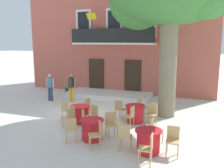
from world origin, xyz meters
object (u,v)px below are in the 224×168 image
Objects in this scene: cafe_chair_far_side_3 at (97,133)px; cafe_chair_far_side_1 at (86,119)px; cafe_table_middle at (148,141)px; cafe_table_front at (135,113)px; cafe_chair_front_0 at (120,108)px; cafe_chair_front_3 at (142,106)px; cafe_chair_middle_2 at (173,139)px; cafe_chair_front_2 at (152,113)px; ground_planter_left at (67,88)px; cafe_chair_far_side_0 at (111,123)px; cafe_chair_near_tree_0 at (70,116)px; cafe_chair_far_side_2 at (71,128)px; cafe_chair_middle_3 at (154,129)px; cafe_chair_middle_1 at (148,147)px; cafe_chair_middle_0 at (125,135)px; cafe_chair_front_1 at (130,115)px; pedestrian_mid_plaza at (71,86)px; cafe_chair_near_tree_3 at (66,109)px; cafe_table_near_tree at (80,114)px; pedestrian_near_entrance at (50,86)px; cafe_table_far_side at (92,129)px.

cafe_chair_far_side_1 is at bearing 129.85° from cafe_chair_far_side_3.
cafe_table_front is at bearing 112.44° from cafe_table_middle.
cafe_chair_front_0 is 1.00× the size of cafe_chair_front_3.
cafe_chair_middle_2 reaches higher than cafe_table_front.
cafe_chair_front_2 is (-1.13, 2.54, 0.00)m from cafe_chair_middle_2.
cafe_chair_front_2 is 1.60× the size of ground_planter_left.
cafe_chair_front_3 is 1.00× the size of cafe_chair_far_side_1.
cafe_chair_far_side_0 is 1.13m from cafe_chair_far_side_3.
cafe_chair_far_side_1 is 1.60× the size of ground_planter_left.
cafe_chair_near_tree_0 is 1.43m from cafe_chair_far_side_2.
cafe_chair_far_side_2 is (-2.77, -0.87, 0.00)m from cafe_chair_middle_3.
cafe_chair_middle_3 is at bearing 92.77° from cafe_chair_middle_1.
cafe_chair_near_tree_0 and cafe_chair_middle_0 have the same top height.
cafe_chair_near_tree_0 is at bearing -153.26° from cafe_chair_front_2.
cafe_chair_middle_0 reaches higher than ground_planter_left.
cafe_chair_middle_2 is 3.23m from cafe_table_front.
cafe_table_front is at bearing 173.92° from cafe_chair_front_2.
cafe_chair_far_side_3 is at bearing -102.38° from cafe_chair_front_1.
cafe_chair_front_3 and cafe_chair_far_side_3 have the same top height.
pedestrian_mid_plaza reaches higher than cafe_chair_far_side_0.
cafe_chair_middle_2 is 2.67m from cafe_chair_front_1.
ground_planter_left is (-4.40, 6.16, -0.21)m from cafe_chair_far_side_1.
cafe_chair_near_tree_0 is 3.63m from cafe_table_middle.
cafe_chair_far_side_3 is (-1.27, -2.92, 0.00)m from cafe_chair_front_2.
cafe_chair_near_tree_0 is 4.37m from pedestrian_mid_plaza.
cafe_chair_far_side_0 is at bearing -110.28° from cafe_chair_front_1.
cafe_chair_middle_0 is 3.21m from cafe_chair_front_0.
cafe_chair_far_side_3 is at bearing -113.50° from cafe_chair_front_2.
cafe_chair_near_tree_3 and cafe_chair_front_3 have the same top height.
cafe_chair_middle_3 is 1.00× the size of cafe_chair_front_0.
cafe_chair_far_side_3 is (-0.08, -1.13, 0.00)m from cafe_chair_far_side_0.
cafe_chair_near_tree_3 is at bearing 164.19° from cafe_chair_middle_3.
cafe_chair_near_tree_0 and cafe_chair_middle_2 have the same top height.
cafe_chair_front_2 is at bearing 15.11° from cafe_table_near_tree.
cafe_chair_front_1 and cafe_chair_far_side_2 have the same top height.
cafe_chair_middle_2 is 1.00× the size of cafe_chair_far_side_2.
pedestrian_mid_plaza is (1.52, -2.10, 0.62)m from ground_planter_left.
cafe_table_near_tree is 1.52× the size of ground_planter_left.
pedestrian_near_entrance reaches higher than ground_planter_left.
pedestrian_mid_plaza is (-4.37, 2.21, 0.55)m from cafe_table_front.
pedestrian_mid_plaza is at bearing 138.01° from cafe_table_middle.
cafe_table_front is (-1.19, 1.98, -0.14)m from cafe_chair_middle_3.
cafe_chair_middle_3 is (3.51, -0.36, 0.00)m from cafe_chair_near_tree_0.
cafe_chair_front_2 is 2.90m from cafe_table_far_side.
cafe_chair_middle_3 is 1.73m from cafe_chair_front_1.
cafe_chair_middle_0 is 1.00× the size of cafe_chair_far_side_0.
cafe_chair_middle_0 is 1.00× the size of cafe_chair_far_side_1.
cafe_chair_middle_2 is (0.75, 0.11, 0.14)m from cafe_table_middle.
cafe_table_near_tree is 6.36m from ground_planter_left.
cafe_table_far_side is (-0.95, -1.65, -0.14)m from cafe_chair_front_1.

